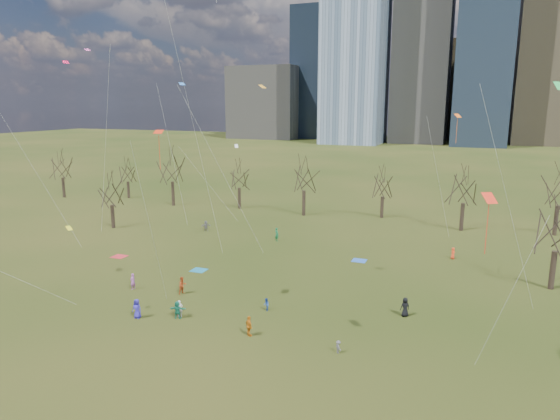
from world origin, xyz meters
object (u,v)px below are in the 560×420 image
at_px(blanket_crimson, 119,257).
at_px(person_0, 137,309).
at_px(blanket_navy, 359,261).
at_px(person_2, 183,285).
at_px(blanket_teal, 199,270).
at_px(person_4, 249,326).
at_px(person_1, 180,309).

xyz_separation_m(blanket_crimson, person_0, (12.81, -13.39, 0.82)).
height_order(blanket_navy, person_2, person_2).
relative_size(blanket_crimson, person_0, 0.95).
xyz_separation_m(blanket_navy, blanket_crimson, (-26.67, -8.93, 0.00)).
xyz_separation_m(blanket_teal, person_4, (11.68, -12.11, 0.80)).
relative_size(blanket_teal, blanket_navy, 1.00).
relative_size(blanket_teal, person_0, 0.95).
distance_m(blanket_crimson, person_2, 15.26).
bearing_deg(person_0, person_2, 81.13).
xyz_separation_m(blanket_teal, blanket_navy, (15.39, 9.76, 0.00)).
bearing_deg(blanket_navy, person_4, -99.62).
relative_size(blanket_crimson, person_2, 0.95).
xyz_separation_m(blanket_teal, blanket_crimson, (-11.28, 0.83, 0.00)).
relative_size(person_0, person_1, 1.17).
bearing_deg(person_0, blanket_crimson, 130.17).
relative_size(blanket_teal, blanket_crimson, 1.00).
height_order(blanket_navy, blanket_crimson, same).
bearing_deg(person_2, person_1, -129.47).
relative_size(person_0, person_4, 1.03).
bearing_deg(person_4, person_2, 8.00).
relative_size(blanket_navy, blanket_crimson, 1.00).
bearing_deg(person_2, blanket_crimson, 82.19).
height_order(blanket_teal, blanket_navy, same).
relative_size(blanket_teal, person_4, 0.98).
bearing_deg(person_1, blanket_crimson, 101.20).
relative_size(blanket_navy, person_0, 0.95).
xyz_separation_m(person_2, person_4, (9.58, -5.64, -0.02)).
bearing_deg(person_0, person_4, -0.95).
height_order(blanket_teal, person_2, person_2).
xyz_separation_m(person_1, person_2, (-2.59, 4.54, 0.13)).
height_order(blanket_navy, person_1, person_1).
bearing_deg(blanket_crimson, person_1, -36.52).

